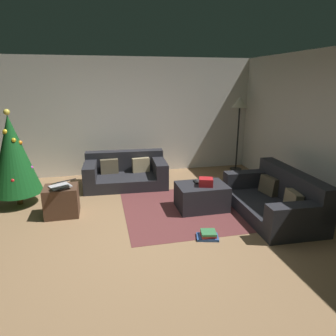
% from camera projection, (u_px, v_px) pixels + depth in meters
% --- Properties ---
extents(ground_plane, '(6.40, 6.40, 0.00)m').
position_uv_depth(ground_plane, '(140.00, 236.00, 4.22)').
color(ground_plane, '#93704C').
extents(rear_partition, '(6.40, 0.12, 2.60)m').
position_uv_depth(rear_partition, '(119.00, 117.00, 6.79)').
color(rear_partition, silver).
rests_on(rear_partition, ground_plane).
extents(couch_left, '(1.69, 1.06, 0.65)m').
position_uv_depth(couch_left, '(126.00, 172.00, 6.25)').
color(couch_left, '#26262B').
rests_on(couch_left, ground_plane).
extents(couch_right, '(1.01, 1.81, 0.72)m').
position_uv_depth(couch_right, '(277.00, 199.00, 4.82)').
color(couch_right, '#26262B').
rests_on(couch_right, ground_plane).
extents(ottoman, '(0.82, 0.60, 0.43)m').
position_uv_depth(ottoman, '(201.00, 197.00, 5.06)').
color(ottoman, '#26262B').
rests_on(ottoman, ground_plane).
extents(gift_box, '(0.27, 0.25, 0.13)m').
position_uv_depth(gift_box, '(206.00, 182.00, 4.92)').
color(gift_box, red).
rests_on(gift_box, ottoman).
extents(tv_remote, '(0.05, 0.16, 0.02)m').
position_uv_depth(tv_remote, '(196.00, 182.00, 5.10)').
color(tv_remote, black).
rests_on(tv_remote, ottoman).
extents(christmas_tree, '(0.82, 0.82, 1.66)m').
position_uv_depth(christmas_tree, '(13.00, 155.00, 5.06)').
color(christmas_tree, brown).
rests_on(christmas_tree, ground_plane).
extents(side_table, '(0.52, 0.44, 0.48)m').
position_uv_depth(side_table, '(62.00, 201.00, 4.81)').
color(side_table, '#4C3323').
rests_on(side_table, ground_plane).
extents(laptop, '(0.46, 0.50, 0.18)m').
position_uv_depth(laptop, '(61.00, 185.00, 4.68)').
color(laptop, silver).
rests_on(laptop, side_table).
extents(book_stack, '(0.34, 0.28, 0.11)m').
position_uv_depth(book_stack, '(208.00, 235.00, 4.13)').
color(book_stack, '#2D5193').
rests_on(book_stack, ground_plane).
extents(corner_lamp, '(0.36, 0.36, 1.74)m').
position_uv_depth(corner_lamp, '(240.00, 108.00, 6.92)').
color(corner_lamp, black).
rests_on(corner_lamp, ground_plane).
extents(area_rug, '(2.60, 2.00, 0.01)m').
position_uv_depth(area_rug, '(201.00, 208.00, 5.12)').
color(area_rug, brown).
rests_on(area_rug, ground_plane).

